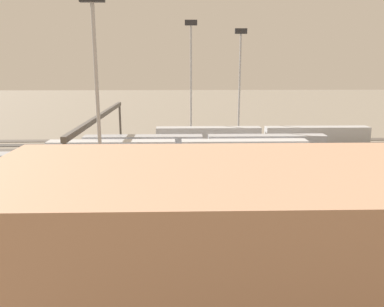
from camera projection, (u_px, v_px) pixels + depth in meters
name	position (u px, v px, depth m)	size (l,w,h in m)	color
ground_plane	(161.00, 161.00, 71.74)	(400.00, 400.00, 0.00)	#756B5B
track_bed_0	(165.00, 140.00, 91.21)	(140.00, 2.80, 0.12)	#4C443D
track_bed_1	(164.00, 145.00, 86.34)	(140.00, 2.80, 0.12)	#3D3833
track_bed_2	(163.00, 149.00, 81.47)	(140.00, 2.80, 0.12)	#4C443D
track_bed_3	(162.00, 155.00, 76.60)	(140.00, 2.80, 0.12)	#4C443D
track_bed_4	(161.00, 161.00, 71.73)	(140.00, 2.80, 0.12)	#4C443D
track_bed_5	(160.00, 168.00, 66.86)	(140.00, 2.80, 0.12)	#4C443D
track_bed_6	(158.00, 176.00, 61.99)	(140.00, 2.80, 0.12)	#3D3833
track_bed_7	(156.00, 186.00, 57.12)	(140.00, 2.80, 0.12)	#4C443D
track_bed_8	(154.00, 197.00, 52.25)	(140.00, 2.80, 0.12)	#4C443D
train_on_track_1	(263.00, 135.00, 86.49)	(47.20, 3.00, 3.80)	#B7BABF
train_on_track_6	(206.00, 164.00, 61.76)	(95.60, 3.06, 3.80)	#A8AAB2
train_on_track_8	(69.00, 183.00, 51.48)	(10.00, 3.00, 5.00)	#D85914
train_on_track_4	(178.00, 151.00, 71.38)	(47.20, 3.06, 3.80)	silver
train_on_track_7	(148.00, 173.00, 56.65)	(95.60, 3.00, 3.80)	#A8AAB2
train_on_track_3	(205.00, 145.00, 76.39)	(47.20, 3.00, 3.80)	#A8AAB2
light_mast_0	(240.00, 69.00, 91.54)	(2.80, 0.70, 25.45)	#9EA0A5
light_mast_1	(96.00, 74.00, 45.13)	(2.80, 0.70, 25.40)	#9EA0A5
light_mast_2	(191.00, 65.00, 90.26)	(2.80, 0.70, 27.20)	#9EA0A5
signal_gantry	(100.00, 119.00, 69.71)	(0.70, 45.00, 8.80)	#4C4742
maintenance_shed	(278.00, 243.00, 26.91)	(39.64, 15.63, 10.89)	tan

